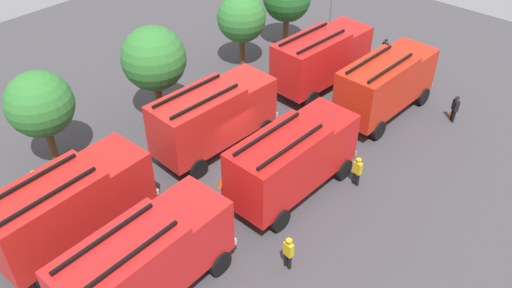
% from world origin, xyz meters
% --- Properties ---
extents(ground_plane, '(54.47, 54.47, 0.00)m').
position_xyz_m(ground_plane, '(0.00, 0.00, 0.00)').
color(ground_plane, '#423F44').
extents(fire_truck_0, '(7.26, 2.90, 3.88)m').
position_xyz_m(fire_truck_0, '(-8.92, -2.46, 2.15)').
color(fire_truck_0, red).
rests_on(fire_truck_0, ground).
extents(fire_truck_1, '(7.24, 2.86, 3.88)m').
position_xyz_m(fire_truck_1, '(-0.40, -2.70, 2.15)').
color(fire_truck_1, red).
rests_on(fire_truck_1, ground).
extents(fire_truck_2, '(7.27, 2.93, 3.88)m').
position_xyz_m(fire_truck_2, '(8.63, -2.32, 2.15)').
color(fire_truck_2, red).
rests_on(fire_truck_2, ground).
extents(fire_truck_3, '(7.29, 2.99, 3.88)m').
position_xyz_m(fire_truck_3, '(-9.15, 2.33, 2.15)').
color(fire_truck_3, red).
rests_on(fire_truck_3, ground).
extents(fire_truck_4, '(7.30, 3.02, 3.88)m').
position_xyz_m(fire_truck_4, '(-0.37, 2.67, 2.15)').
color(fire_truck_4, red).
rests_on(fire_truck_4, ground).
extents(fire_truck_5, '(7.32, 3.07, 3.88)m').
position_xyz_m(fire_truck_5, '(8.71, 2.31, 2.15)').
color(fire_truck_5, red).
rests_on(fire_truck_5, ground).
extents(firefighter_0, '(0.48, 0.40, 1.63)m').
position_xyz_m(firefighter_0, '(-8.88, 6.14, 0.91)').
color(firefighter_0, black).
rests_on(firefighter_0, ground).
extents(firefighter_1, '(0.45, 0.48, 1.64)m').
position_xyz_m(firefighter_1, '(10.77, -5.83, 0.91)').
color(firefighter_1, black).
rests_on(firefighter_1, ground).
extents(firefighter_2, '(0.38, 0.48, 1.63)m').
position_xyz_m(firefighter_2, '(14.54, 1.07, 0.90)').
color(firefighter_2, black).
rests_on(firefighter_2, ground).
extents(firefighter_3, '(0.28, 0.44, 1.62)m').
position_xyz_m(firefighter_3, '(2.23, -4.73, 0.90)').
color(firefighter_3, black).
rests_on(firefighter_3, ground).
extents(firefighter_4, '(0.29, 0.45, 1.65)m').
position_xyz_m(firefighter_4, '(-4.14, -5.53, 0.92)').
color(firefighter_4, black).
rests_on(firefighter_4, ground).
extents(tree_0, '(3.37, 3.37, 5.23)m').
position_xyz_m(tree_0, '(-6.82, 8.23, 3.52)').
color(tree_0, brown).
rests_on(tree_0, ground).
extents(tree_1, '(3.65, 3.65, 5.65)m').
position_xyz_m(tree_1, '(-0.33, 7.33, 3.80)').
color(tree_1, brown).
rests_on(tree_1, ground).
extents(tree_2, '(3.24, 3.24, 5.03)m').
position_xyz_m(tree_2, '(7.60, 8.12, 3.38)').
color(tree_2, brown).
rests_on(tree_2, ground).
extents(traffic_cone_0, '(0.48, 0.48, 0.69)m').
position_xyz_m(traffic_cone_0, '(-2.37, 0.13, 0.34)').
color(traffic_cone_0, '#F2600C').
rests_on(traffic_cone_0, ground).
extents(traffic_cone_1, '(0.39, 0.39, 0.56)m').
position_xyz_m(traffic_cone_1, '(11.36, -5.58, 0.28)').
color(traffic_cone_1, '#F2600C').
rests_on(traffic_cone_1, ground).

